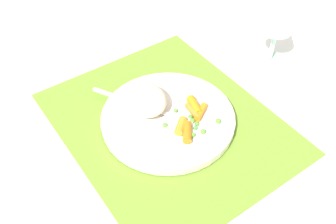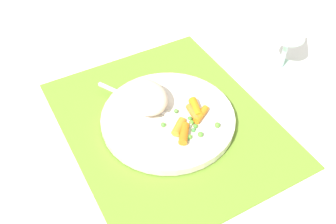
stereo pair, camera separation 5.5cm
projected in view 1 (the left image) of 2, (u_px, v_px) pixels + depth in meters
ground_plane at (168, 123)px, 0.74m from camera, size 2.40×2.40×0.00m
placemat at (168, 122)px, 0.74m from camera, size 0.44×0.36×0.01m
plate at (168, 119)px, 0.73m from camera, size 0.25×0.25×0.01m
rice_mound at (144, 99)px, 0.73m from camera, size 0.10×0.08×0.04m
carrot_portion at (191, 117)px, 0.71m from camera, size 0.09×0.09×0.02m
pea_scatter at (190, 127)px, 0.70m from camera, size 0.08×0.09×0.01m
fork at (151, 109)px, 0.74m from camera, size 0.19×0.11×0.01m
wine_glass at (280, 14)px, 0.80m from camera, size 0.07×0.07×0.16m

